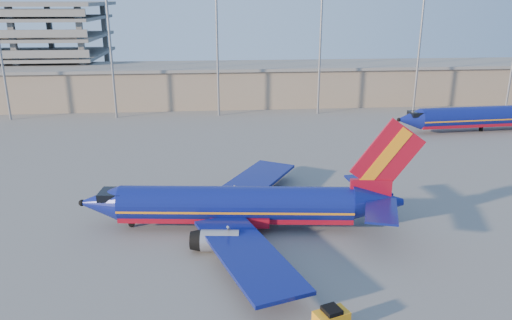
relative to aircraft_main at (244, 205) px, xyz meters
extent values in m
plane|color=slate|center=(3.44, 5.42, -2.47)|extent=(220.00, 220.00, 0.00)
cube|color=gray|center=(13.44, 63.42, 1.53)|extent=(120.00, 15.00, 8.00)
cube|color=slate|center=(13.44, 63.42, 5.73)|extent=(122.00, 16.00, 0.60)
cylinder|color=gray|center=(-21.56, 51.42, 11.53)|extent=(0.44, 0.44, 28.00)
cylinder|color=gray|center=(-1.56, 51.42, 11.53)|extent=(0.44, 0.44, 28.00)
cylinder|color=gray|center=(18.44, 51.42, 11.53)|extent=(0.44, 0.44, 28.00)
cylinder|color=gray|center=(38.44, 51.42, 11.53)|extent=(0.44, 0.44, 28.00)
cylinder|color=navy|center=(-0.81, 0.09, 0.16)|extent=(23.56, 6.08, 3.59)
cube|color=#A00C1E|center=(-0.81, 0.09, -0.77)|extent=(23.49, 5.40, 1.26)
cube|color=orange|center=(-0.81, 0.09, -0.09)|extent=(23.57, 6.12, 0.21)
cone|color=navy|center=(-14.43, 1.56, 0.16)|extent=(4.44, 4.01, 3.59)
cube|color=black|center=(-13.17, 1.42, 1.08)|extent=(2.59, 2.76, 0.78)
cone|color=navy|center=(13.29, -1.43, 0.50)|extent=(5.41, 4.12, 3.59)
cube|color=#A00C1E|center=(12.51, -1.35, 1.81)|extent=(4.11, 0.97, 2.14)
cube|color=#A00C1E|center=(13.87, -1.50, 5.21)|extent=(7.12, 1.07, 7.75)
cube|color=orange|center=(13.67, -1.48, 5.21)|extent=(4.76, 0.91, 6.08)
cube|color=navy|center=(13.26, 1.89, 1.03)|extent=(3.53, 6.48, 0.21)
cube|color=navy|center=(12.55, -4.68, 1.03)|extent=(4.71, 6.82, 0.21)
cube|color=navy|center=(1.55, 8.43, -0.72)|extent=(11.76, 15.46, 0.34)
cube|color=navy|center=(-0.28, -8.57, -0.72)|extent=(9.24, 15.82, 0.34)
cube|color=#A00C1E|center=(-0.33, 0.04, -1.16)|extent=(6.20, 4.39, 0.97)
cylinder|color=gray|center=(-1.43, 5.23, -1.35)|extent=(3.70, 2.40, 2.04)
cylinder|color=gray|center=(-2.51, -4.81, -1.35)|extent=(3.70, 2.40, 2.04)
cylinder|color=gray|center=(-11.44, 1.24, -1.93)|extent=(0.26, 0.26, 1.07)
cylinder|color=black|center=(-11.44, 1.24, -2.16)|extent=(0.64, 0.31, 0.62)
cylinder|color=black|center=(0.91, 2.44, -2.06)|extent=(0.87, 0.62, 0.82)
cylinder|color=black|center=(0.36, -2.58, -2.06)|extent=(0.87, 0.62, 0.82)
cylinder|color=navy|center=(44.14, 34.97, 0.15)|extent=(23.41, 5.06, 3.58)
cube|color=#A00C1E|center=(44.14, 34.97, -0.77)|extent=(23.36, 4.39, 1.26)
cube|color=orange|center=(44.14, 34.97, -0.10)|extent=(23.41, 5.10, 0.21)
cone|color=navy|center=(30.53, 34.09, 0.15)|extent=(4.29, 3.83, 3.58)
cube|color=black|center=(31.78, 34.18, 1.07)|extent=(2.48, 2.66, 0.77)
cylinder|color=black|center=(44.14, 34.97, -2.03)|extent=(0.72, 0.72, 0.87)
cube|color=orange|center=(5.02, -16.91, -1.61)|extent=(2.72, 2.11, 1.14)
cube|color=black|center=(5.02, -16.91, -0.92)|extent=(1.50, 1.57, 0.40)
cylinder|color=black|center=(5.67, -16.00, -2.17)|extent=(0.63, 0.40, 0.59)
camera|label=1|loc=(-2.92, -46.13, 19.87)|focal=35.00mm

